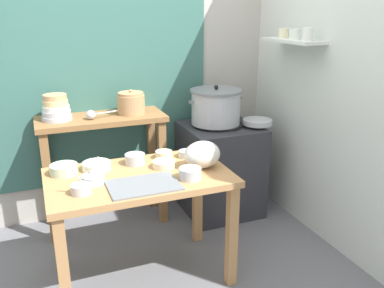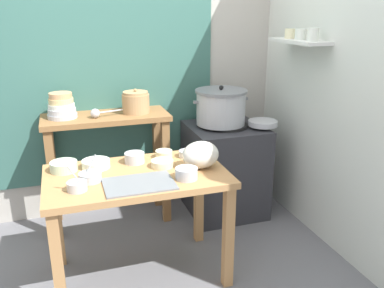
# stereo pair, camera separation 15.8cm
# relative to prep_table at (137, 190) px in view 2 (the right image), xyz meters

# --- Properties ---
(ground_plane) EXTENTS (9.00, 9.00, 0.00)m
(ground_plane) POSITION_rel_prep_table_xyz_m (0.05, -0.03, -0.61)
(ground_plane) COLOR slate
(wall_back) EXTENTS (4.40, 0.12, 2.60)m
(wall_back) POSITION_rel_prep_table_xyz_m (0.13, 1.06, 0.69)
(wall_back) COLOR #B2ADA3
(wall_back) RESTS_ON ground
(wall_right) EXTENTS (0.30, 3.20, 2.60)m
(wall_right) POSITION_rel_prep_table_xyz_m (1.45, 0.17, 0.69)
(wall_right) COLOR silver
(wall_right) RESTS_ON ground
(prep_table) EXTENTS (1.10, 0.66, 0.72)m
(prep_table) POSITION_rel_prep_table_xyz_m (0.00, 0.00, 0.00)
(prep_table) COLOR #B27F4C
(prep_table) RESTS_ON ground
(back_shelf_table) EXTENTS (0.96, 0.40, 0.90)m
(back_shelf_table) POSITION_rel_prep_table_xyz_m (-0.08, 0.80, 0.07)
(back_shelf_table) COLOR olive
(back_shelf_table) RESTS_ON ground
(stove_block) EXTENTS (0.60, 0.61, 0.78)m
(stove_block) POSITION_rel_prep_table_xyz_m (0.87, 0.67, -0.23)
(stove_block) COLOR #2D2D33
(stove_block) RESTS_ON ground
(steamer_pot) EXTENTS (0.47, 0.42, 0.32)m
(steamer_pot) POSITION_rel_prep_table_xyz_m (0.83, 0.69, 0.31)
(steamer_pot) COLOR #B7BABF
(steamer_pot) RESTS_ON stove_block
(clay_pot) EXTENTS (0.21, 0.21, 0.19)m
(clay_pot) POSITION_rel_prep_table_xyz_m (0.16, 0.80, 0.37)
(clay_pot) COLOR tan
(clay_pot) RESTS_ON back_shelf_table
(bowl_stack_enamel) EXTENTS (0.22, 0.22, 0.19)m
(bowl_stack_enamel) POSITION_rel_prep_table_xyz_m (-0.40, 0.81, 0.38)
(bowl_stack_enamel) COLOR #B7BABF
(bowl_stack_enamel) RESTS_ON back_shelf_table
(ladle) EXTENTS (0.29, 0.10, 0.07)m
(ladle) POSITION_rel_prep_table_xyz_m (-0.15, 0.74, 0.33)
(ladle) COLOR #B7BABF
(ladle) RESTS_ON back_shelf_table
(serving_tray) EXTENTS (0.40, 0.28, 0.01)m
(serving_tray) POSITION_rel_prep_table_xyz_m (-0.02, -0.17, 0.12)
(serving_tray) COLOR slate
(serving_tray) RESTS_ON prep_table
(plastic_bag) EXTENTS (0.23, 0.18, 0.17)m
(plastic_bag) POSITION_rel_prep_table_xyz_m (0.40, -0.03, 0.20)
(plastic_bag) COLOR silver
(plastic_bag) RESTS_ON prep_table
(wide_pan) EXTENTS (0.24, 0.24, 0.04)m
(wide_pan) POSITION_rel_prep_table_xyz_m (1.13, 0.54, 0.19)
(wide_pan) COLOR #B7BABF
(wide_pan) RESTS_ON stove_block
(prep_bowl_0) EXTENTS (0.13, 0.13, 0.16)m
(prep_bowl_0) POSITION_rel_prep_table_xyz_m (-0.28, -0.03, 0.14)
(prep_bowl_0) COLOR #B7BABF
(prep_bowl_0) RESTS_ON prep_table
(prep_bowl_1) EXTENTS (0.11, 0.11, 0.16)m
(prep_bowl_1) POSITION_rel_prep_table_xyz_m (-0.36, -0.14, 0.14)
(prep_bowl_1) COLOR #B7BABF
(prep_bowl_1) RESTS_ON prep_table
(prep_bowl_2) EXTENTS (0.18, 0.18, 0.05)m
(prep_bowl_2) POSITION_rel_prep_table_xyz_m (-0.22, 0.17, 0.14)
(prep_bowl_2) COLOR silver
(prep_bowl_2) RESTS_ON prep_table
(prep_bowl_3) EXTENTS (0.17, 0.17, 0.06)m
(prep_bowl_3) POSITION_rel_prep_table_xyz_m (-0.42, 0.18, 0.14)
(prep_bowl_3) COLOR #B7D1AD
(prep_bowl_3) RESTS_ON prep_table
(prep_bowl_4) EXTENTS (0.13, 0.13, 0.07)m
(prep_bowl_4) POSITION_rel_prep_table_xyz_m (0.02, 0.19, 0.15)
(prep_bowl_4) COLOR #B7BABF
(prep_bowl_4) RESTS_ON prep_table
(prep_bowl_5) EXTENTS (0.11, 0.11, 0.05)m
(prep_bowl_5) POSITION_rel_prep_table_xyz_m (0.23, 0.22, 0.14)
(prep_bowl_5) COLOR beige
(prep_bowl_5) RESTS_ON prep_table
(prep_bowl_6) EXTENTS (0.11, 0.11, 0.04)m
(prep_bowl_6) POSITION_rel_prep_table_xyz_m (0.38, 0.19, 0.14)
(prep_bowl_6) COLOR #B7BABF
(prep_bowl_6) RESTS_ON prep_table
(prep_bowl_7) EXTENTS (0.14, 0.14, 0.04)m
(prep_bowl_7) POSITION_rel_prep_table_xyz_m (0.18, 0.06, 0.13)
(prep_bowl_7) COLOR beige
(prep_bowl_7) RESTS_ON prep_table
(prep_bowl_8) EXTENTS (0.13, 0.13, 0.07)m
(prep_bowl_8) POSITION_rel_prep_table_xyz_m (0.27, -0.17, 0.15)
(prep_bowl_8) COLOR #B7BABF
(prep_bowl_8) RESTS_ON prep_table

